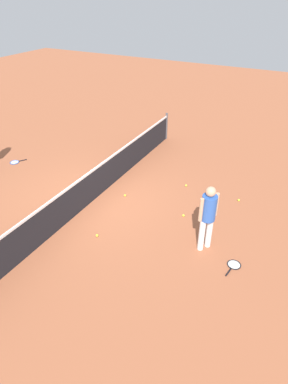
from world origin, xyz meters
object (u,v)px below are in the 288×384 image
object	(u,v)px
tennis_ball_midcourt	(186,186)
tennis_racket_far_player	(15,162)
player_near_side	(208,213)
tennis_ball_near_player	(183,215)
tennis_ball_stray_left	(97,235)
tennis_ball_by_net	(125,195)
tennis_ball_baseline	(239,200)
tennis_racket_near_player	(234,265)

from	to	relation	value
tennis_ball_midcourt	tennis_racket_far_player	bearing A→B (deg)	102.35
player_near_side	tennis_ball_near_player	bearing A→B (deg)	44.28
tennis_ball_stray_left	tennis_ball_by_net	bearing A→B (deg)	9.44
player_near_side	tennis_ball_baseline	distance (m)	2.57
tennis_ball_near_player	tennis_ball_midcourt	size ratio (longest dim) A/B	1.00
tennis_ball_midcourt	tennis_ball_baseline	xyz separation A→B (m)	(-0.04, -1.66, 0.00)
tennis_ball_by_net	tennis_ball_midcourt	size ratio (longest dim) A/B	1.00
player_near_side	tennis_ball_near_player	distance (m)	1.61
player_near_side	tennis_ball_stray_left	bearing A→B (deg)	109.28
player_near_side	tennis_ball_stray_left	size ratio (longest dim) A/B	25.76
tennis_racket_far_player	tennis_ball_midcourt	size ratio (longest dim) A/B	8.87
tennis_racket_near_player	tennis_ball_baseline	bearing A→B (deg)	11.69
tennis_ball_by_net	tennis_ball_baseline	distance (m)	3.34
tennis_ball_near_player	tennis_ball_baseline	world-z (taller)	same
tennis_racket_far_player	tennis_ball_midcourt	world-z (taller)	tennis_ball_midcourt
tennis_ball_by_net	player_near_side	bearing A→B (deg)	-110.24
tennis_ball_stray_left	tennis_racket_far_player	bearing A→B (deg)	67.95
tennis_ball_near_player	tennis_ball_by_net	bearing A→B (deg)	86.43
tennis_ball_baseline	tennis_ball_stray_left	bearing A→B (deg)	139.75
tennis_ball_by_net	tennis_ball_midcourt	world-z (taller)	same
player_near_side	tennis_ball_baseline	size ratio (longest dim) A/B	25.76
tennis_ball_near_player	tennis_ball_stray_left	bearing A→B (deg)	138.20
tennis_ball_by_net	tennis_ball_stray_left	bearing A→B (deg)	-170.56
tennis_ball_baseline	tennis_ball_stray_left	size ratio (longest dim) A/B	1.00
tennis_ball_near_player	tennis_ball_stray_left	world-z (taller)	same
tennis_ball_baseline	tennis_ball_midcourt	bearing A→B (deg)	88.45
player_near_side	tennis_ball_stray_left	xyz separation A→B (m)	(-0.87, 2.49, -0.98)
tennis_ball_near_player	tennis_ball_stray_left	xyz separation A→B (m)	(-1.79, 1.60, 0.00)
tennis_racket_far_player	tennis_ball_midcourt	xyz separation A→B (m)	(1.31, -5.97, 0.02)
tennis_ball_near_player	tennis_racket_far_player	bearing A→B (deg)	88.33
tennis_ball_midcourt	tennis_ball_stray_left	world-z (taller)	same
tennis_ball_by_net	tennis_ball_midcourt	distance (m)	1.97
tennis_racket_near_player	tennis_racket_far_player	bearing A→B (deg)	80.41
tennis_ball_midcourt	tennis_ball_by_net	bearing A→B (deg)	134.47
tennis_racket_near_player	tennis_ball_near_player	world-z (taller)	tennis_ball_near_player
tennis_ball_by_net	tennis_ball_baseline	world-z (taller)	same
tennis_ball_baseline	tennis_ball_stray_left	distance (m)	4.25
tennis_racket_far_player	tennis_ball_near_player	bearing A→B (deg)	-91.67
tennis_ball_midcourt	tennis_ball_stray_left	distance (m)	3.46
tennis_ball_baseline	tennis_racket_far_player	bearing A→B (deg)	99.40
tennis_racket_far_player	tennis_racket_near_player	bearing A→B (deg)	-99.59
player_near_side	tennis_ball_stray_left	world-z (taller)	player_near_side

